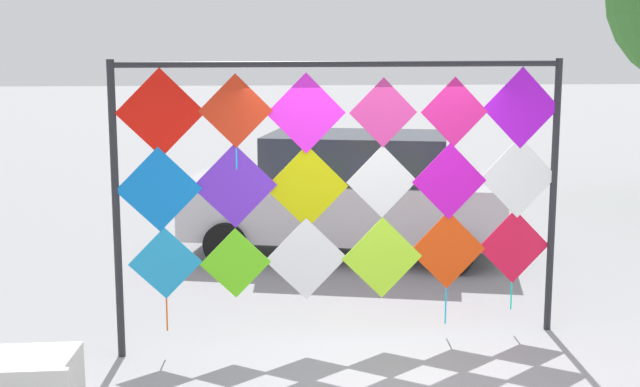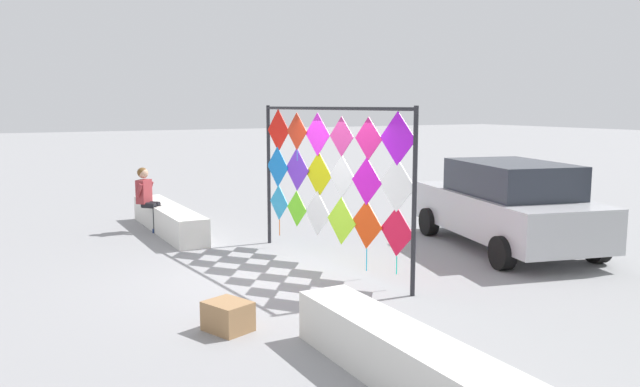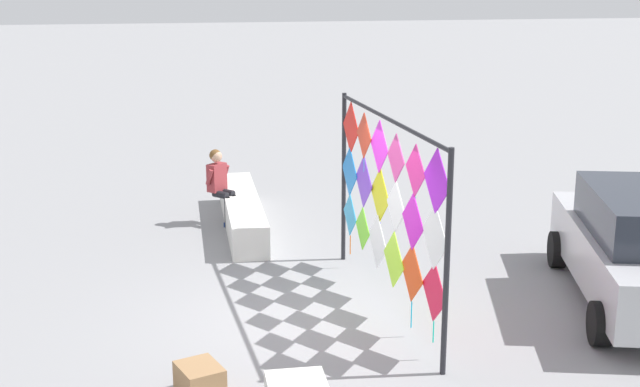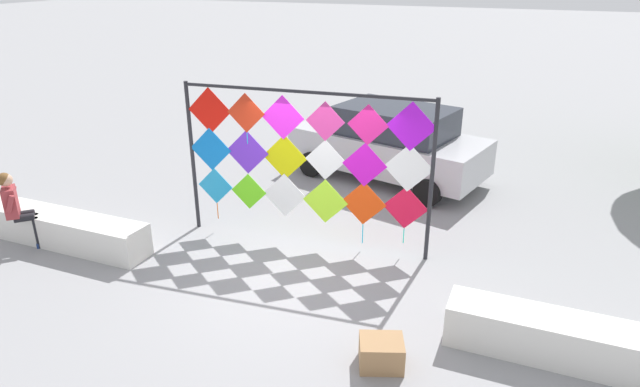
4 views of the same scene
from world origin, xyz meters
TOP-DOWN VIEW (x-y plane):
  - ground at (0.00, 0.00)m, footprint 120.00×120.00m
  - plaza_ledge_left at (-4.49, -0.57)m, footprint 3.90×0.62m
  - plaza_ledge_right at (4.49, -0.57)m, footprint 3.90×0.62m
  - kite_display_rack at (-0.28, 1.13)m, footprint 4.34×0.46m
  - seated_vendor at (-4.76, -0.94)m, footprint 0.68×0.68m
  - parked_car at (0.21, 4.81)m, footprint 4.69×2.90m
  - cardboard_box_large at (1.91, -1.55)m, footprint 0.66×0.60m

SIDE VIEW (x-z plane):
  - ground at x=0.00m, z-range 0.00..0.00m
  - cardboard_box_large at x=1.91m, z-range 0.00..0.37m
  - plaza_ledge_left at x=-4.49m, z-range 0.00..0.57m
  - plaza_ledge_right at x=4.49m, z-range 0.00..0.57m
  - seated_vendor at x=-4.76m, z-range 0.12..1.54m
  - parked_car at x=0.21m, z-range 0.01..1.71m
  - kite_display_rack at x=-0.28m, z-range 0.28..3.05m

